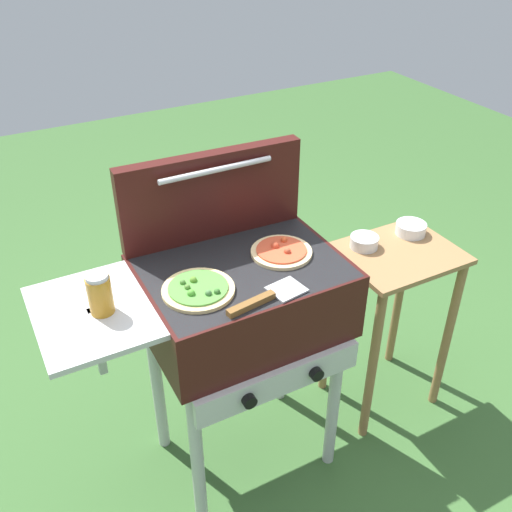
{
  "coord_description": "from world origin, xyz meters",
  "views": [
    {
      "loc": [
        -0.67,
        -1.36,
        1.93
      ],
      "look_at": [
        0.05,
        0.0,
        0.92
      ],
      "focal_mm": 40.68,
      "sensor_mm": 36.0,
      "label": 1
    }
  ],
  "objects": [
    {
      "name": "ground_plane",
      "position": [
        0.0,
        0.0,
        0.0
      ],
      "size": [
        8.0,
        8.0,
        0.0
      ],
      "primitive_type": "plane",
      "color": "#38602D"
    },
    {
      "name": "grill",
      "position": [
        -0.01,
        -0.0,
        0.76
      ],
      "size": [
        0.96,
        0.53,
        0.9
      ],
      "color": "#38110F",
      "rests_on": "ground_plane"
    },
    {
      "name": "grill_lid_open",
      "position": [
        0.0,
        0.21,
        1.05
      ],
      "size": [
        0.63,
        0.09,
        0.3
      ],
      "color": "#38110F",
      "rests_on": "grill"
    },
    {
      "name": "pizza_pepperoni",
      "position": [
        0.14,
        -0.0,
        0.91
      ],
      "size": [
        0.2,
        0.2,
        0.04
      ],
      "color": "beige",
      "rests_on": "grill"
    },
    {
      "name": "pizza_veggie",
      "position": [
        -0.18,
        -0.06,
        0.91
      ],
      "size": [
        0.22,
        0.22,
        0.03
      ],
      "color": "#E0C17F",
      "rests_on": "grill"
    },
    {
      "name": "sauce_jar",
      "position": [
        -0.45,
        -0.02,
        0.96
      ],
      "size": [
        0.07,
        0.07,
        0.13
      ],
      "color": "#B77A1E",
      "rests_on": "grill"
    },
    {
      "name": "spatula",
      "position": [
        -0.02,
        -0.19,
        0.91
      ],
      "size": [
        0.27,
        0.1,
        0.02
      ],
      "color": "#B7BABF",
      "rests_on": "grill"
    },
    {
      "name": "prep_table",
      "position": [
        0.66,
        0.0,
        0.54
      ],
      "size": [
        0.44,
        0.36,
        0.75
      ],
      "color": "olive",
      "rests_on": "ground_plane"
    },
    {
      "name": "topping_bowl_near",
      "position": [
        0.78,
        0.08,
        0.77
      ],
      "size": [
        0.12,
        0.12,
        0.04
      ],
      "color": "silver",
      "rests_on": "prep_table"
    },
    {
      "name": "topping_bowl_far",
      "position": [
        0.56,
        0.09,
        0.77
      ],
      "size": [
        0.11,
        0.11,
        0.04
      ],
      "color": "silver",
      "rests_on": "prep_table"
    }
  ]
}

